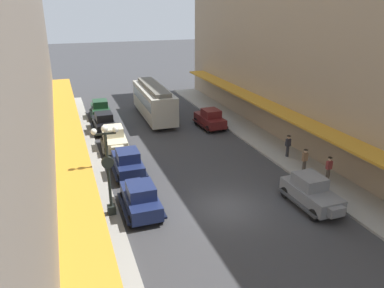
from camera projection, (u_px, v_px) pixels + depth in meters
ground_plane at (227, 208)px, 21.57m from camera, size 200.00×200.00×0.00m
sidewalk_left at (95, 232)px, 19.17m from camera, size 3.00×60.00×0.15m
sidewalk_right at (333, 186)px, 23.91m from camera, size 3.00×60.00×0.15m
parked_car_0 at (128, 162)px, 25.44m from camera, size 2.18×4.28×1.84m
parked_car_1 at (114, 138)px, 29.85m from camera, size 2.31×4.32×1.84m
parked_car_2 at (104, 122)px, 33.94m from camera, size 2.22×4.29×1.84m
parked_car_3 at (141, 197)px, 20.77m from camera, size 2.18×4.27×1.84m
parked_car_4 at (210, 118)px, 35.01m from camera, size 2.29×4.31×1.84m
parked_car_5 at (100, 108)px, 38.25m from camera, size 2.28×4.31×1.84m
parked_car_6 at (311, 191)px, 21.46m from camera, size 2.18×4.28×1.84m
streetcar at (154, 100)px, 37.54m from camera, size 2.73×9.66×3.46m
lamp_post_with_clock at (108, 167)px, 19.68m from camera, size 1.42×0.44×5.16m
fire_hydrant at (320, 183)px, 23.31m from camera, size 0.24×0.24×0.82m
pedestrian_0 at (288, 146)px, 28.06m from camera, size 0.36×0.28×1.67m
pedestrian_1 at (305, 161)px, 25.44m from camera, size 0.36×0.28×1.67m
pedestrian_2 at (102, 275)px, 14.75m from camera, size 0.36×0.28×1.67m
pedestrian_3 at (92, 262)px, 15.51m from camera, size 0.36×0.28×1.67m
pedestrian_4 at (329, 169)px, 24.18m from camera, size 0.36×0.28×1.67m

